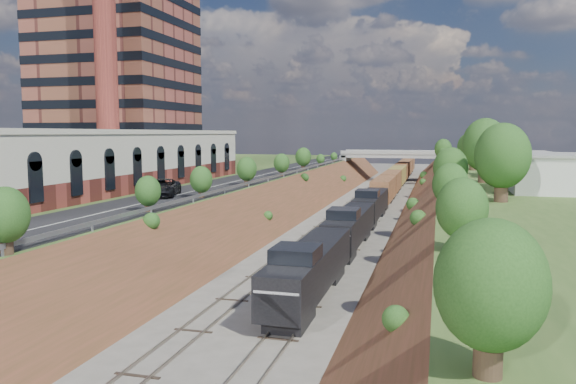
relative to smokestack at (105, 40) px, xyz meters
name	(u,v)px	position (x,y,z in m)	size (l,w,h in m)	color
platform_left	(142,192)	(3.00, 4.00, -22.50)	(44.00, 180.00, 5.00)	#3E5D26
embankment_left	(279,214)	(25.00, 4.00, -25.00)	(7.07, 180.00, 7.07)	brown
embankment_right	(436,220)	(47.00, 4.00, -25.00)	(7.07, 180.00, 7.07)	brown
rail_left_track	(336,215)	(33.40, 4.00, -24.91)	(1.58, 180.00, 0.18)	gray
rail_right_track	(374,217)	(38.60, 4.00, -24.91)	(1.58, 180.00, 0.18)	gray
road	(249,178)	(20.50, 4.00, -19.95)	(8.00, 180.00, 0.10)	black
guardrail	(276,176)	(24.60, 3.80, -19.45)	(0.10, 171.00, 0.70)	#99999E
commercial_building	(81,161)	(8.00, -18.00, -16.49)	(14.30, 62.30, 7.00)	brown
highrise_tower	(116,11)	(-8.00, 16.00, 7.88)	(22.00, 22.00, 53.90)	brown
smokestack	(105,40)	(0.00, 0.00, 0.00)	(3.20, 3.20, 40.00)	brown
overpass	(392,161)	(36.00, 66.00, -20.08)	(24.50, 8.30, 7.40)	gray
white_building_near	(551,174)	(59.50, -4.00, -18.00)	(9.00, 12.00, 4.00)	silver
white_building_far	(520,165)	(59.00, 18.00, -18.20)	(8.00, 10.00, 3.60)	silver
tree_right_large	(503,157)	(53.00, -16.00, -15.62)	(5.25, 5.25, 7.61)	#473323
tree_left_crest	(122,194)	(24.20, -36.00, -17.96)	(2.45, 2.45, 3.55)	#473323
freight_train	(391,182)	(38.60, 32.32, -22.49)	(2.88, 147.27, 4.55)	black
suv	(162,188)	(19.55, -20.85, -19.00)	(2.98, 6.46, 1.79)	black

